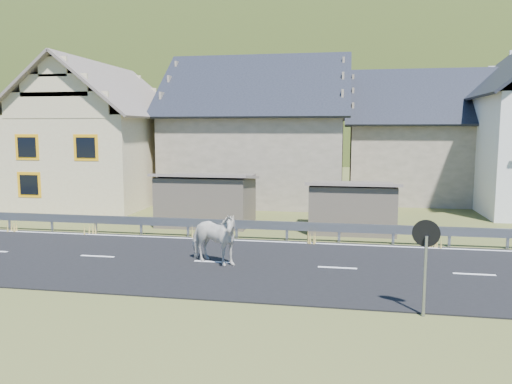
# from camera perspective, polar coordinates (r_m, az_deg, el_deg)

# --- Properties ---
(ground) EXTENTS (160.00, 160.00, 0.00)m
(ground) POSITION_cam_1_polar(r_m,az_deg,el_deg) (16.35, -5.02, -8.09)
(ground) COLOR #3C431C
(ground) RESTS_ON ground
(road) EXTENTS (60.00, 7.00, 0.04)m
(road) POSITION_cam_1_polar(r_m,az_deg,el_deg) (16.35, -5.02, -8.02)
(road) COLOR black
(road) RESTS_ON ground
(lane_markings) EXTENTS (60.00, 6.60, 0.01)m
(lane_markings) POSITION_cam_1_polar(r_m,az_deg,el_deg) (16.34, -5.02, -7.93)
(lane_markings) COLOR silver
(lane_markings) RESTS_ON road
(guardrail) EXTENTS (28.10, 0.09, 0.75)m
(guardrail) POSITION_cam_1_polar(r_m,az_deg,el_deg) (19.71, -2.24, -3.74)
(guardrail) COLOR #93969B
(guardrail) RESTS_ON ground
(shed_left) EXTENTS (4.30, 3.30, 2.40)m
(shed_left) POSITION_cam_1_polar(r_m,az_deg,el_deg) (22.80, -5.65, -0.91)
(shed_left) COLOR brown
(shed_left) RESTS_ON ground
(shed_right) EXTENTS (3.80, 2.90, 2.20)m
(shed_right) POSITION_cam_1_polar(r_m,az_deg,el_deg) (21.48, 10.92, -1.78)
(shed_right) COLOR brown
(shed_right) RESTS_ON ground
(house_cream) EXTENTS (7.80, 9.80, 8.30)m
(house_cream) POSITION_cam_1_polar(r_m,az_deg,el_deg) (30.68, -17.50, 6.98)
(house_cream) COLOR beige
(house_cream) RESTS_ON ground
(house_stone_a) EXTENTS (10.80, 9.80, 8.90)m
(house_stone_a) POSITION_cam_1_polar(r_m,az_deg,el_deg) (30.66, 0.44, 7.83)
(house_stone_a) COLOR #A0927F
(house_stone_a) RESTS_ON ground
(house_stone_b) EXTENTS (9.80, 8.80, 8.10)m
(house_stone_b) POSITION_cam_1_polar(r_m,az_deg,el_deg) (32.58, 18.81, 6.71)
(house_stone_b) COLOR #A0927F
(house_stone_b) RESTS_ON ground
(mountain) EXTENTS (440.00, 280.00, 260.00)m
(mountain) POSITION_cam_1_polar(r_m,az_deg,el_deg) (196.73, 10.29, 0.01)
(mountain) COLOR #2E4015
(mountain) RESTS_ON ground
(conifer_patch) EXTENTS (76.00, 50.00, 28.00)m
(conifer_patch) POSITION_cam_1_polar(r_m,az_deg,el_deg) (138.50, -15.30, 7.67)
(conifer_patch) COLOR black
(conifer_patch) RESTS_ON ground
(horse) EXTENTS (1.65, 2.22, 1.70)m
(horse) POSITION_cam_1_polar(r_m,az_deg,el_deg) (15.89, -4.98, -5.23)
(horse) COLOR silver
(horse) RESTS_ON road
(traffic_mirror) EXTENTS (0.62, 0.23, 2.26)m
(traffic_mirror) POSITION_cam_1_polar(r_m,az_deg,el_deg) (12.10, 18.83, -5.85)
(traffic_mirror) COLOR #93969B
(traffic_mirror) RESTS_ON ground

